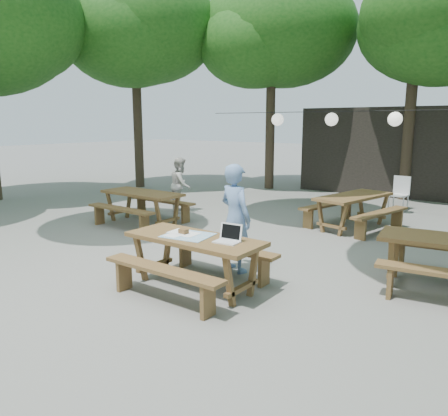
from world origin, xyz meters
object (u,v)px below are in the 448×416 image
at_px(second_person, 181,185).
at_px(plastic_chair, 399,200).
at_px(main_picnic_table, 195,262).
at_px(picnic_table_nw, 143,207).
at_px(woman, 235,218).

relative_size(second_person, plastic_chair, 1.59).
distance_m(main_picnic_table, plastic_chair, 7.66).
bearing_deg(picnic_table_nw, second_person, 99.08).
bearing_deg(picnic_table_nw, woman, -20.90).
bearing_deg(plastic_chair, second_person, -138.62).
xyz_separation_m(main_picnic_table, second_person, (-3.82, 3.98, 0.33)).
height_order(main_picnic_table, second_person, second_person).
bearing_deg(picnic_table_nw, main_picnic_table, -33.02).
distance_m(main_picnic_table, woman, 1.06).
distance_m(woman, second_person, 4.90).
bearing_deg(plastic_chair, woman, -93.35).
xyz_separation_m(main_picnic_table, plastic_chair, (0.77, 7.62, -0.13)).
height_order(main_picnic_table, picnic_table_nw, same).
xyz_separation_m(picnic_table_nw, second_person, (-0.24, 1.61, 0.33)).
xyz_separation_m(main_picnic_table, picnic_table_nw, (-3.58, 2.38, 0.00)).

